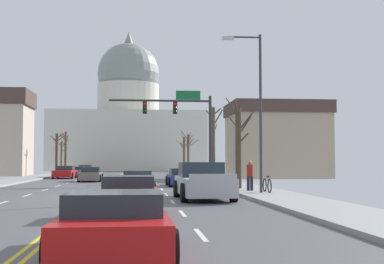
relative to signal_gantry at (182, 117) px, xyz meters
name	(u,v)px	position (x,y,z in m)	size (l,w,h in m)	color
ground	(95,197)	(-5.42, -15.34, -5.13)	(20.00, 180.00, 0.20)	#505055
signal_gantry	(182,117)	(0.00, 0.00, 0.00)	(7.91, 0.41, 7.05)	#28282D
street_lamp_right	(256,99)	(2.53, -14.80, -0.31)	(2.01, 0.24, 8.02)	#333338
capitol_building	(128,125)	(-5.42, 66.87, 3.87)	(29.24, 21.21, 27.83)	beige
sedan_near_00	(182,177)	(-0.33, -3.70, -4.56)	(2.11, 4.65, 1.23)	navy
sedan_near_01	(137,181)	(-3.44, -10.01, -4.59)	(2.08, 4.39, 1.18)	silver
pickup_truck_near_02	(203,183)	(-0.45, -17.18, -4.41)	(2.45, 5.75, 1.67)	#ADB2B7
sedan_near_03	(130,197)	(-3.63, -24.47, -4.56)	(2.05, 4.25, 1.25)	#B71414
sedan_near_04	(114,225)	(-3.80, -31.77, -4.60)	(2.12, 4.44, 1.16)	#B71414
sedan_oncoming_00	(91,175)	(-7.40, 5.49, -4.56)	(1.93, 4.46, 1.24)	#6B6056
sedan_oncoming_01	(65,173)	(-10.78, 14.56, -4.56)	(2.13, 4.68, 1.27)	#B71414
sedan_oncoming_02	(77,171)	(-10.65, 24.18, -4.61)	(2.10, 4.25, 1.12)	#6B6056
sedan_oncoming_03	(86,170)	(-10.75, 36.04, -4.57)	(2.12, 4.42, 1.23)	#B71414
flank_building_01	(277,140)	(10.96, 13.54, -1.21)	(9.94, 8.15, 7.78)	tan
bare_tree_00	(239,145)	(2.48, -10.32, -2.48)	(1.81, 2.26, 5.38)	#423328
bare_tree_01	(65,151)	(-13.88, 38.25, -1.90)	(1.20, 2.43, 5.89)	#4C3D2D
bare_tree_02	(188,152)	(2.84, 25.54, -2.31)	(2.31, 2.22, 5.38)	brown
bare_tree_04	(184,154)	(3.37, 38.13, -2.29)	(2.07, 2.24, 5.23)	brown
bare_tree_05	(61,157)	(-13.67, 32.76, -2.76)	(1.59, 1.43, 4.55)	brown
bare_tree_06	(213,141)	(2.96, 4.05, -1.74)	(1.52, 1.99, 6.43)	#4C3D2D
bare_tree_07	(57,152)	(-13.45, 26.92, -2.31)	(1.94, 1.29, 5.06)	#423328
pedestrian_00	(250,174)	(2.63, -12.79, -4.12)	(0.35, 0.34, 1.61)	black
bicycle_parked	(267,185)	(3.18, -14.38, -4.66)	(0.12, 1.77, 0.85)	black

